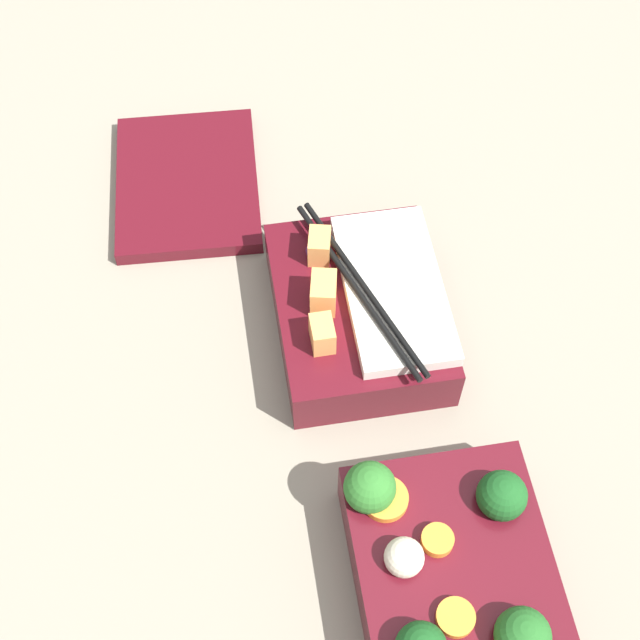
{
  "coord_description": "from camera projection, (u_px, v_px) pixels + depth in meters",
  "views": [
    {
      "loc": [
        -0.29,
        0.11,
        0.66
      ],
      "look_at": [
        0.09,
        0.05,
        0.05
      ],
      "focal_mm": 50.0,
      "sensor_mm": 36.0,
      "label": 1
    }
  ],
  "objects": [
    {
      "name": "bento_tray_rice",
      "position": [
        361.0,
        309.0,
        0.75
      ],
      "size": [
        0.19,
        0.14,
        0.08
      ],
      "color": "#510F19",
      "rests_on": "ground_plane"
    },
    {
      "name": "ground_plane",
      "position": [
        401.0,
        441.0,
        0.72
      ],
      "size": [
        3.0,
        3.0,
        0.0
      ],
      "primitive_type": "plane",
      "color": "gray"
    },
    {
      "name": "bento_tray_vegetable",
      "position": [
        452.0,
        577.0,
        0.63
      ],
      "size": [
        0.18,
        0.14,
        0.08
      ],
      "color": "#510F19",
      "rests_on": "ground_plane"
    },
    {
      "name": "bento_lid",
      "position": [
        188.0,
        183.0,
        0.86
      ],
      "size": [
        0.18,
        0.14,
        0.01
      ],
      "primitive_type": "cube",
      "rotation": [
        0.0,
        0.0,
        -0.05
      ],
      "color": "#510F19",
      "rests_on": "ground_plane"
    }
  ]
}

